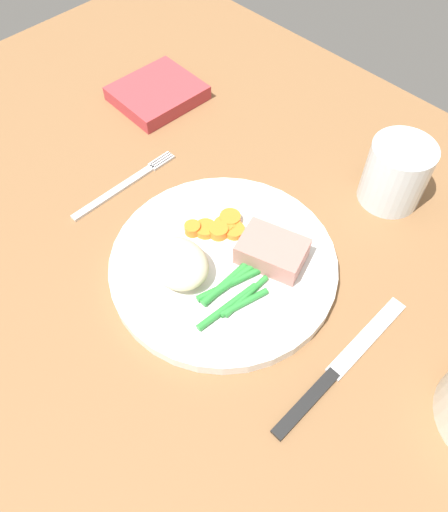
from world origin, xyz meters
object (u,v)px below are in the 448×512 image
Objects in this scene: meat_portion at (272,251)px; fork at (123,186)px; dinner_plate at (224,265)px; napkin at (157,93)px; knife at (339,368)px; water_glass at (395,177)px.

meat_portion is 22.60cm from fork.
meat_portion is (3.52, 4.10, 2.19)cm from dinner_plate.
napkin reaches higher than dinner_plate.
fork is 18.50cm from napkin.
knife is at bearing 3.19° from fork.
water_glass is (25.32, 23.19, 3.34)cm from fork.
dinner_plate is at bearing 177.39° from knife.
water_glass is at bearing 111.85° from knife.
napkin is at bearing 160.24° from knife.
meat_portion reaches higher than dinner_plate.
dinner_plate is at bearing -26.90° from napkin.
dinner_plate is 5.83cm from meat_portion.
napkin is at bearing 161.88° from meat_portion.
dinner_plate is 2.16× the size of napkin.
fork is (-22.00, -4.36, -2.79)cm from meat_portion.
knife is (16.94, -0.29, -0.60)cm from dinner_plate.
fork is 0.81× the size of knife.
water_glass is 0.69× the size of napkin.
fork is 35.42cm from knife.
meat_portion is at bearing -18.12° from napkin.
knife is (35.42, -0.03, -0.00)cm from fork.
water_glass is at bearing 12.72° from napkin.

